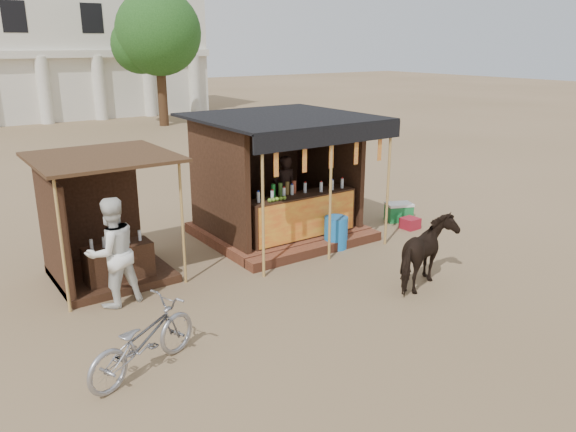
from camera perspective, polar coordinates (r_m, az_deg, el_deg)
The scene contains 10 objects.
ground at distance 10.03m, azimuth 5.28°, elevation -8.25°, with size 120.00×120.00×0.00m, color #846B4C.
main_stall at distance 12.78m, azimuth -0.76°, elevation 2.35°, with size 3.60×3.61×2.78m.
secondary_stall at distance 11.03m, azimuth -18.70°, elevation -1.95°, with size 2.40×2.40×2.38m.
cow at distance 10.46m, azimuth 14.00°, elevation -3.77°, with size 0.70×1.53×1.29m, color black.
motorbike at distance 7.95m, azimuth -14.55°, elevation -12.10°, with size 0.64×1.83×0.96m, color #93949B.
bystander at distance 9.84m, azimuth -17.42°, elevation -3.54°, with size 0.92×0.72×1.89m, color white.
blue_barrel at distance 12.24m, azimuth 4.88°, elevation -1.68°, with size 0.51×0.51×0.70m, color blue.
red_crate at distance 13.84m, azimuth 12.29°, elevation -0.73°, with size 0.39×0.38×0.26m, color maroon.
cooler at distance 14.35m, azimuth 11.19°, elevation 0.41°, with size 0.76×0.65×0.46m.
tree at distance 31.30m, azimuth -13.45°, elevation 17.37°, with size 4.50×4.40×7.00m.
Camera 1 is at (-5.89, -6.88, 4.30)m, focal length 35.00 mm.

